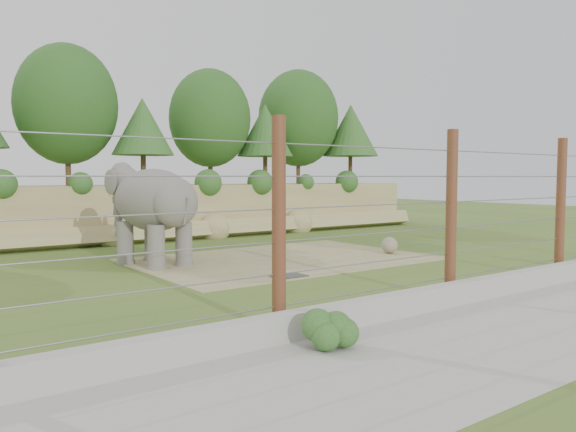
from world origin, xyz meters
TOP-DOWN VIEW (x-y plane):
  - ground at (0.00, 0.00)m, footprint 90.00×90.00m
  - back_embankment at (0.59, 12.68)m, footprint 30.00×5.52m
  - dirt_patch at (0.50, 3.00)m, footprint 10.00×7.00m
  - drain_grate at (-1.44, 0.00)m, footprint 1.00×0.60m
  - elephant at (-3.62, 4.51)m, footprint 2.55×4.35m
  - stone_ball at (4.54, 1.74)m, footprint 0.61×0.61m
  - retaining_wall at (0.00, -5.00)m, footprint 26.00×0.35m
  - walkway at (0.00, -7.00)m, footprint 26.00×4.00m
  - barrier_fence at (0.00, -4.50)m, footprint 20.26×0.26m
  - walkway_shrub at (-4.88, -5.80)m, footprint 0.61×0.61m

SIDE VIEW (x-z plane):
  - ground at x=0.00m, z-range 0.00..0.00m
  - walkway at x=0.00m, z-range 0.00..0.01m
  - dirt_patch at x=0.50m, z-range 0.00..0.02m
  - drain_grate at x=-1.44m, z-range 0.02..0.05m
  - retaining_wall at x=0.00m, z-range 0.00..0.50m
  - walkway_shrub at x=-4.88m, z-range 0.01..0.62m
  - stone_ball at x=4.54m, z-range 0.02..0.63m
  - elephant at x=-3.62m, z-range 0.00..3.30m
  - barrier_fence at x=0.00m, z-range 0.00..4.00m
  - back_embankment at x=0.59m, z-range -0.42..8.35m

